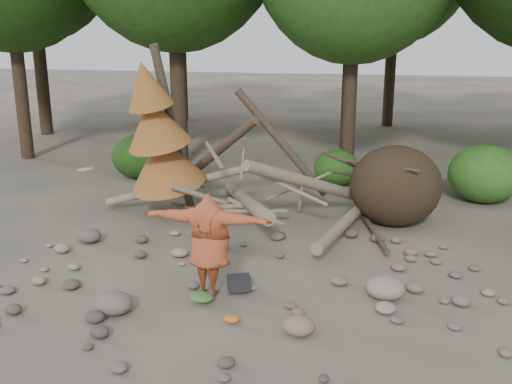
# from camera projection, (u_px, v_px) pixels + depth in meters

# --- Properties ---
(ground) EXTENTS (120.00, 120.00, 0.00)m
(ground) POSITION_uv_depth(u_px,v_px,m) (246.00, 285.00, 10.65)
(ground) COLOR #514C44
(ground) RESTS_ON ground
(deadfall_pile) EXTENTS (8.55, 5.24, 3.30)m
(deadfall_pile) POSITION_uv_depth(u_px,v_px,m) (371.00, 187.00, 13.88)
(deadfall_pile) COLOR #332619
(deadfall_pile) RESTS_ON ground
(dead_conifer) EXTENTS (2.06, 2.16, 4.35)m
(dead_conifer) POSITION_uv_depth(u_px,v_px,m) (159.00, 137.00, 13.97)
(dead_conifer) COLOR #4C3F30
(dead_conifer) RESTS_ON ground
(bush_left) EXTENTS (1.80, 1.80, 1.44)m
(bush_left) POSITION_uv_depth(u_px,v_px,m) (140.00, 156.00, 18.48)
(bush_left) COLOR #1F4712
(bush_left) RESTS_ON ground
(bush_mid) EXTENTS (1.40, 1.40, 1.12)m
(bush_mid) POSITION_uv_depth(u_px,v_px,m) (336.00, 168.00, 17.60)
(bush_mid) COLOR #295A1A
(bush_mid) RESTS_ON ground
(bush_right) EXTENTS (2.00, 2.00, 1.60)m
(bush_right) POSITION_uv_depth(u_px,v_px,m) (485.00, 174.00, 15.81)
(bush_right) COLOR #336A21
(bush_right) RESTS_ON ground
(frisbee_thrower) EXTENTS (3.46, 0.72, 2.24)m
(frisbee_thrower) POSITION_uv_depth(u_px,v_px,m) (209.00, 244.00, 9.90)
(frisbee_thrower) COLOR #A04424
(frisbee_thrower) RESTS_ON ground
(backpack) EXTENTS (0.48, 0.42, 0.27)m
(backpack) POSITION_uv_depth(u_px,v_px,m) (239.00, 286.00, 10.31)
(backpack) COLOR black
(backpack) RESTS_ON ground
(cloth_green) EXTENTS (0.43, 0.36, 0.16)m
(cloth_green) POSITION_uv_depth(u_px,v_px,m) (201.00, 300.00, 9.90)
(cloth_green) COLOR #386B2B
(cloth_green) RESTS_ON ground
(cloth_orange) EXTENTS (0.27, 0.22, 0.10)m
(cloth_orange) POSITION_uv_depth(u_px,v_px,m) (232.00, 321.00, 9.21)
(cloth_orange) COLOR #C66322
(cloth_orange) RESTS_ON ground
(boulder_front_left) EXTENTS (0.64, 0.57, 0.38)m
(boulder_front_left) POSITION_uv_depth(u_px,v_px,m) (114.00, 303.00, 9.53)
(boulder_front_left) COLOR #696057
(boulder_front_left) RESTS_ON ground
(boulder_front_right) EXTENTS (0.51, 0.46, 0.31)m
(boulder_front_right) POSITION_uv_depth(u_px,v_px,m) (299.00, 326.00, 8.87)
(boulder_front_right) COLOR #836C52
(boulder_front_right) RESTS_ON ground
(boulder_mid_right) EXTENTS (0.68, 0.61, 0.41)m
(boulder_mid_right) POSITION_uv_depth(u_px,v_px,m) (386.00, 288.00, 10.07)
(boulder_mid_right) COLOR gray
(boulder_mid_right) RESTS_ON ground
(boulder_mid_left) EXTENTS (0.54, 0.49, 0.33)m
(boulder_mid_left) POSITION_uv_depth(u_px,v_px,m) (89.00, 236.00, 12.82)
(boulder_mid_left) COLOR #5D574E
(boulder_mid_left) RESTS_ON ground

